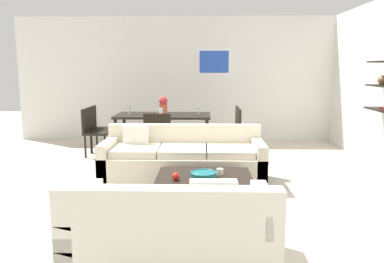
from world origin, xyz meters
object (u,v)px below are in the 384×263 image
dining_chair_left_far (98,126)px  wine_glass_right_far (198,108)px  coffee_table (204,194)px  dining_chair_right_near (233,129)px  candle_jar (220,171)px  sofa_beige (183,162)px  wine_glass_left_far (129,107)px  wine_glass_foot (161,111)px  centerpiece_vase (163,105)px  dining_chair_foot (158,135)px  dining_chair_left_near (93,129)px  dining_chair_right_far (231,126)px  apple_on_coffee_table (176,176)px  decorative_bowl (203,174)px  loveseat_white (173,233)px  dining_table (163,118)px

dining_chair_left_far → wine_glass_right_far: 1.97m
coffee_table → dining_chair_right_near: size_ratio=1.24×
candle_jar → wine_glass_right_far: 2.90m
sofa_beige → dining_chair_right_near: 1.80m
candle_jar → wine_glass_left_far: (-1.61, 2.86, 0.46)m
sofa_beige → wine_glass_right_far: 1.98m
sofa_beige → dining_chair_right_near: size_ratio=2.56×
wine_glass_foot → centerpiece_vase: (0.00, 0.38, 0.06)m
sofa_beige → dining_chair_foot: (-0.46, 0.94, 0.21)m
sofa_beige → dining_chair_left_near: bearing=137.7°
dining_chair_right_far → centerpiece_vase: size_ratio=2.65×
dining_chair_left_near → sofa_beige: bearing=-42.3°
wine_glass_left_far → dining_chair_right_far: bearing=2.6°
apple_on_coffee_table → decorative_bowl: bearing=21.9°
sofa_beige → centerpiece_vase: size_ratio=6.78×
wine_glass_left_far → apple_on_coffee_table: bearing=-70.4°
wine_glass_left_far → wine_glass_right_far: bearing=0.0°
apple_on_coffee_table → dining_chair_foot: bearing=101.8°
apple_on_coffee_table → dining_chair_left_near: (-1.73, 2.80, 0.08)m
coffee_table → loveseat_white: bearing=-101.2°
loveseat_white → decorative_bowl: (0.25, 1.31, 0.12)m
centerpiece_vase → apple_on_coffee_table: bearing=-81.5°
dining_chair_right_far → centerpiece_vase: centerpiece_vase is taller
dining_chair_left_near → wine_glass_foot: (1.28, -0.18, 0.36)m
wine_glass_foot → centerpiece_vase: centerpiece_vase is taller
candle_jar → centerpiece_vase: 2.95m
apple_on_coffee_table → dining_chair_right_far: size_ratio=0.10×
coffee_table → dining_table: dining_table is taller
sofa_beige → candle_jar: bearing=-63.0°
loveseat_white → dining_table: (-0.51, 4.18, 0.38)m
loveseat_white → dining_chair_foot: size_ratio=1.87×
decorative_bowl → dining_chair_right_near: 2.73m
dining_chair_left_far → wine_glass_left_far: 0.73m
wine_glass_right_far → decorative_bowl: bearing=-88.1°
coffee_table → dining_table: (-0.77, 2.89, 0.49)m
sofa_beige → loveseat_white: size_ratio=1.37×
candle_jar → wine_glass_right_far: wine_glass_right_far is taller
centerpiece_vase → wine_glass_left_far: bearing=170.9°
coffee_table → candle_jar: bearing=38.4°
sofa_beige → dining_chair_foot: bearing=116.2°
candle_jar → wine_glass_left_far: size_ratio=0.45×
decorative_bowl → centerpiece_vase: (-0.75, 2.88, 0.50)m
sofa_beige → wine_glass_foot: 1.58m
loveseat_white → dining_chair_left_far: size_ratio=1.87×
dining_chair_right_far → wine_glass_right_far: (-0.62, -0.09, 0.35)m
sofa_beige → wine_glass_foot: wine_glass_foot is taller
dining_chair_left_near → dining_chair_left_far: bearing=90.0°
sofa_beige → centerpiece_vase: bearing=104.4°
dining_chair_left_far → apple_on_coffee_table: bearing=-61.5°
decorative_bowl → wine_glass_foot: bearing=106.9°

